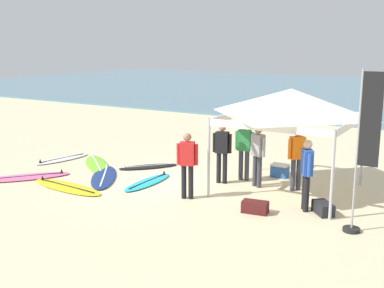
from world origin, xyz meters
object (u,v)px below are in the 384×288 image
at_px(person_orange, 297,155).
at_px(banner_flag, 362,160).
at_px(person_blue, 307,170).
at_px(gear_bag_near_tent, 323,208).
at_px(surfboard_yellow, 67,187).
at_px(person_red, 187,161).
at_px(gear_bag_by_pole, 255,207).
at_px(surfboard_white, 62,159).
at_px(person_grey, 258,152).
at_px(surfboard_lime, 97,164).
at_px(person_green, 244,147).
at_px(surfboard_black, 148,167).
at_px(canopy_tent, 291,102).
at_px(cooler_box, 280,170).
at_px(surfboard_navy, 104,177).
at_px(surfboard_cyan, 148,182).
at_px(person_black, 222,149).
at_px(surfboard_pink, 25,177).

relative_size(person_orange, banner_flag, 0.50).
xyz_separation_m(person_blue, gear_bag_near_tent, (0.44, -0.03, -0.85)).
xyz_separation_m(surfboard_yellow, gear_bag_near_tent, (6.60, 1.64, 0.10)).
height_order(person_red, gear_bag_by_pole, person_red).
bearing_deg(surfboard_white, person_grey, 4.96).
distance_m(surfboard_lime, banner_flag, 8.82).
bearing_deg(person_green, person_grey, -34.30).
height_order(person_blue, person_green, same).
bearing_deg(gear_bag_by_pole, surfboard_black, 156.21).
xyz_separation_m(canopy_tent, surfboard_yellow, (-5.27, -2.94, -2.35)).
height_order(person_blue, person_grey, same).
distance_m(canopy_tent, cooler_box, 2.57).
distance_m(person_green, gear_bag_near_tent, 3.33).
xyz_separation_m(canopy_tent, person_grey, (-0.86, -0.09, -1.40)).
bearing_deg(surfboard_navy, person_orange, 18.79).
relative_size(surfboard_navy, banner_flag, 0.73).
distance_m(surfboard_navy, person_green, 4.22).
xyz_separation_m(surfboard_yellow, surfboard_navy, (0.19, 1.30, -0.00)).
height_order(banner_flag, gear_bag_near_tent, banner_flag).
distance_m(person_orange, person_grey, 1.05).
relative_size(person_green, banner_flag, 0.50).
relative_size(surfboard_yellow, gear_bag_near_tent, 4.33).
distance_m(canopy_tent, surfboard_white, 8.17).
xyz_separation_m(surfboard_cyan, gear_bag_near_tent, (4.96, 0.10, 0.10)).
relative_size(canopy_tent, surfboard_navy, 1.31).
distance_m(surfboard_black, gear_bag_near_tent, 6.14).
bearing_deg(surfboard_navy, gear_bag_by_pole, -4.55).
xyz_separation_m(person_orange, person_green, (-1.61, 0.17, 0.00)).
bearing_deg(person_grey, surfboard_black, 178.71).
relative_size(person_orange, cooler_box, 3.42).
bearing_deg(surfboard_cyan, person_grey, 25.31).
relative_size(person_orange, gear_bag_by_pole, 2.85).
bearing_deg(surfboard_black, canopy_tent, 0.03).
bearing_deg(person_orange, person_black, -167.99).
bearing_deg(surfboard_white, person_blue, -3.81).
height_order(person_orange, person_green, same).
bearing_deg(surfboard_lime, surfboard_navy, -40.11).
bearing_deg(surfboard_yellow, person_red, 16.38).
xyz_separation_m(surfboard_white, surfboard_lime, (1.48, 0.09, -0.00)).
xyz_separation_m(person_blue, person_green, (-2.34, 1.58, 0.00)).
relative_size(surfboard_yellow, surfboard_pink, 1.05).
height_order(surfboard_cyan, person_orange, person_orange).
height_order(surfboard_black, gear_bag_by_pole, gear_bag_by_pole).
bearing_deg(cooler_box, gear_bag_by_pole, -79.13).
distance_m(surfboard_pink, person_black, 5.87).
bearing_deg(person_red, person_black, 86.40).
height_order(surfboard_lime, gear_bag_near_tent, gear_bag_near_tent).
height_order(surfboard_cyan, cooler_box, cooler_box).
distance_m(surfboard_white, person_blue, 8.75).
xyz_separation_m(surfboard_navy, person_green, (3.62, 1.95, 0.95)).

